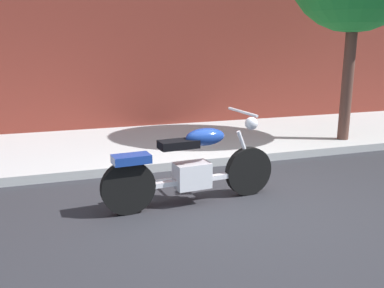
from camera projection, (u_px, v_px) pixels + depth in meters
ground_plane at (232, 205)px, 5.26m from camera, size 60.00×60.00×0.00m
sidewalk at (166, 143)px, 8.21m from camera, size 18.36×3.18×0.14m
motorcycle at (192, 167)px, 5.19m from camera, size 2.30×0.70×1.15m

